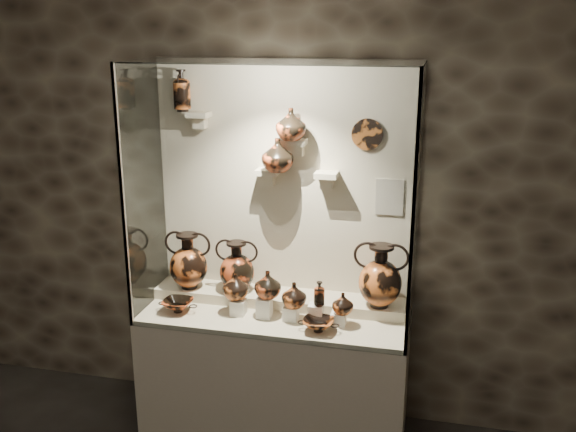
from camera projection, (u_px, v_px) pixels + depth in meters
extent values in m
cube|color=#2E241D|center=(286.00, 185.00, 4.15)|extent=(5.00, 0.02, 3.20)
cube|color=beige|center=(275.00, 374.00, 4.20)|extent=(1.70, 0.60, 0.80)
cube|color=beige|center=(274.00, 316.00, 4.08)|extent=(1.68, 0.58, 0.03)
cube|color=beige|center=(281.00, 300.00, 4.23)|extent=(1.70, 0.25, 0.10)
cube|color=beige|center=(285.00, 185.00, 4.15)|extent=(1.70, 0.03, 1.60)
cube|color=white|center=(260.00, 211.00, 3.58)|extent=(1.70, 0.01, 1.60)
cube|color=white|center=(144.00, 189.00, 4.04)|extent=(0.01, 0.60, 1.60)
cube|color=white|center=(416.00, 206.00, 3.67)|extent=(0.01, 0.60, 1.60)
cube|color=white|center=(272.00, 62.00, 3.63)|extent=(1.70, 0.60, 0.01)
cube|color=gray|center=(123.00, 201.00, 3.77)|extent=(0.02, 0.02, 1.60)
cube|color=gray|center=(413.00, 220.00, 3.40)|extent=(0.02, 0.02, 1.60)
cube|color=white|center=(239.00, 307.00, 4.06)|extent=(0.09, 0.09, 0.10)
cube|color=white|center=(264.00, 307.00, 4.02)|extent=(0.09, 0.09, 0.13)
cube|color=white|center=(291.00, 313.00, 3.99)|extent=(0.09, 0.09, 0.09)
cube|color=white|center=(316.00, 313.00, 3.95)|extent=(0.09, 0.09, 0.12)
cube|color=white|center=(338.00, 319.00, 3.92)|extent=(0.09, 0.09, 0.08)
cube|color=beige|center=(199.00, 114.00, 4.07)|extent=(0.14, 0.12, 0.04)
cube|color=beige|center=(267.00, 172.00, 4.07)|extent=(0.14, 0.12, 0.04)
cube|color=beige|center=(298.00, 142.00, 3.97)|extent=(0.10, 0.12, 0.04)
cube|color=beige|center=(326.00, 175.00, 3.99)|extent=(0.14, 0.12, 0.04)
imported|color=#C45C25|center=(236.00, 286.00, 4.04)|extent=(0.21, 0.21, 0.17)
imported|color=#B4451F|center=(268.00, 284.00, 3.99)|extent=(0.22, 0.22, 0.18)
imported|color=#C45C25|center=(294.00, 295.00, 3.95)|extent=(0.20, 0.20, 0.16)
imported|color=#C45C25|center=(343.00, 303.00, 3.88)|extent=(0.14, 0.14, 0.14)
imported|color=#B4451F|center=(278.00, 155.00, 3.97)|extent=(0.22, 0.22, 0.21)
imported|color=#B4451F|center=(291.00, 124.00, 3.91)|extent=(0.20, 0.20, 0.20)
cylinder|color=#A35420|center=(367.00, 134.00, 3.91)|extent=(0.19, 0.02, 0.19)
cube|color=beige|center=(389.00, 197.00, 3.99)|extent=(0.17, 0.01, 0.23)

